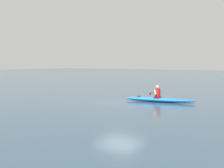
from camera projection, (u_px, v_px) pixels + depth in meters
name	position (u px, v px, depth m)	size (l,w,h in m)	color
ground_plane	(120.00, 103.00, 16.38)	(160.00, 160.00, 0.00)	#283D4C
kayak	(159.00, 99.00, 16.72)	(4.25, 1.54, 0.30)	#1959A5
kayaker	(157.00, 92.00, 16.73)	(0.65, 2.38, 0.70)	red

